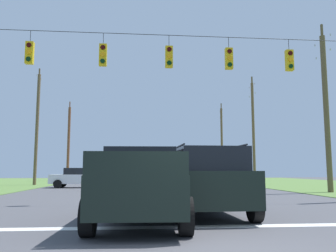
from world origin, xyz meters
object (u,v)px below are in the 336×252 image
utility_pole_far_right (253,129)px  suv_black (205,180)px  distant_car_crossing_white (79,177)px  utility_pole_distant_left (69,143)px  pickup_truck (140,185)px  utility_pole_near_left (222,142)px  overhead_signal_span (162,99)px  utility_pole_distant_right (37,127)px  utility_pole_mid_right (326,108)px

utility_pole_far_right → suv_black: bearing=-112.4°
distant_car_crossing_white → utility_pole_distant_left: (-4.25, 18.17, 4.10)m
pickup_truck → utility_pole_near_left: utility_pole_near_left is taller
pickup_truck → utility_pole_far_right: bearing=64.7°
overhead_signal_span → pickup_truck: (-0.95, -5.46, -3.40)m
pickup_truck → utility_pole_distant_right: bearing=111.0°
utility_pole_far_right → distant_car_crossing_white: bearing=-163.0°
utility_pole_mid_right → utility_pole_near_left: (-0.08, 26.42, 0.01)m
utility_pole_distant_left → overhead_signal_span: bearing=-73.0°
suv_black → utility_pole_far_right: size_ratio=0.46×
utility_pole_distant_left → suv_black: bearing=-73.4°
suv_black → distant_car_crossing_white: bearing=110.0°
overhead_signal_span → distant_car_crossing_white: bearing=111.9°
overhead_signal_span → utility_pole_far_right: bearing=60.7°
utility_pole_far_right → utility_pole_near_left: bearing=88.7°
utility_pole_far_right → utility_pole_distant_right: utility_pole_distant_right is taller
suv_black → distant_car_crossing_white: size_ratio=1.12×
utility_pole_near_left → utility_pole_distant_left: size_ratio=1.02×
utility_pole_near_left → overhead_signal_span: bearing=-108.2°
distant_car_crossing_white → utility_pole_distant_left: size_ratio=0.42×
overhead_signal_span → utility_pole_near_left: (10.57, 32.22, 0.80)m
distant_car_crossing_white → utility_pole_distant_right: 8.10m
pickup_truck → utility_pole_mid_right: 16.69m
utility_pole_mid_right → utility_pole_far_right: size_ratio=1.01×
utility_pole_near_left → utility_pole_mid_right: bearing=-89.8°
utility_pole_far_right → utility_pole_distant_right: 20.37m
utility_pole_far_right → pickup_truck: bearing=-115.3°
utility_pole_far_right → utility_pole_distant_right: size_ratio=0.97×
distant_car_crossing_white → utility_pole_near_left: utility_pole_near_left is taller
utility_pole_far_right → utility_pole_near_left: size_ratio=1.00×
utility_pole_mid_right → utility_pole_far_right: utility_pole_mid_right is taller
overhead_signal_span → utility_pole_distant_left: (-9.69, 31.69, 0.52)m
pickup_truck → utility_pole_mid_right: (11.60, 11.25, 4.18)m
suv_black → utility_pole_distant_right: bearing=116.3°
utility_pole_mid_right → utility_pole_distant_left: utility_pole_mid_right is taller
suv_black → utility_pole_distant_right: utility_pole_distant_right is taller
utility_pole_distant_left → utility_pole_mid_right: bearing=-51.9°
overhead_signal_span → utility_pole_distant_right: bearing=118.8°
suv_black → distant_car_crossing_white: suv_black is taller
utility_pole_far_right → overhead_signal_span: bearing=-119.3°
utility_pole_far_right → utility_pole_distant_left: 24.02m
overhead_signal_span → suv_black: overhead_signal_span is taller
utility_pole_mid_right → utility_pole_distant_right: utility_pole_distant_right is taller
suv_black → utility_pole_far_right: utility_pole_far_right is taller
utility_pole_distant_right → utility_pole_mid_right: bearing=-31.2°
utility_pole_mid_right → utility_pole_distant_left: size_ratio=1.03×
suv_black → utility_pole_near_left: (9.56, 36.38, 4.10)m
overhead_signal_span → pickup_truck: bearing=-99.9°
utility_pole_distant_right → utility_pole_near_left: bearing=33.8°
overhead_signal_span → utility_pole_distant_left: utility_pole_distant_left is taller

